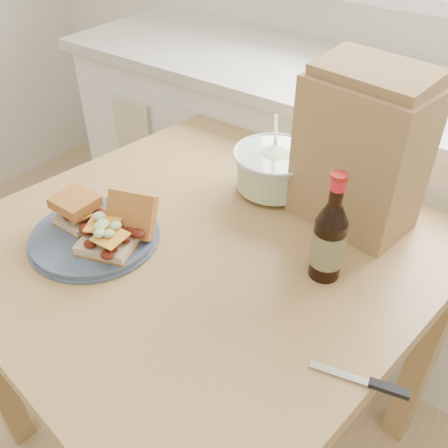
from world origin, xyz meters
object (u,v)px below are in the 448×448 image
Objects in this scene: plate at (95,236)px; paper_bag at (361,156)px; dining_table at (204,277)px; beer_bottle at (329,240)px; coleslaw_bowl at (274,172)px.

paper_bag reaches higher than plate.
dining_table is 0.28m from plate.
paper_bag is (0.23, 0.28, 0.29)m from dining_table.
paper_bag reaches higher than beer_bottle.
beer_bottle is 0.23m from paper_bag.
coleslaw_bowl is at bearing 164.55° from beer_bottle.
paper_bag reaches higher than coleslaw_bowl.
paper_bag is at bearing 125.08° from beer_bottle.
beer_bottle is at bearing 23.65° from plate.
coleslaw_bowl is (0.02, 0.27, 0.17)m from dining_table.
beer_bottle reaches higher than plate.
dining_table is at bearing -94.41° from coleslaw_bowl.
beer_bottle is at bearing 20.70° from dining_table.
coleslaw_bowl is at bearing -169.80° from paper_bag.
plate is at bearing -132.40° from beer_bottle.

